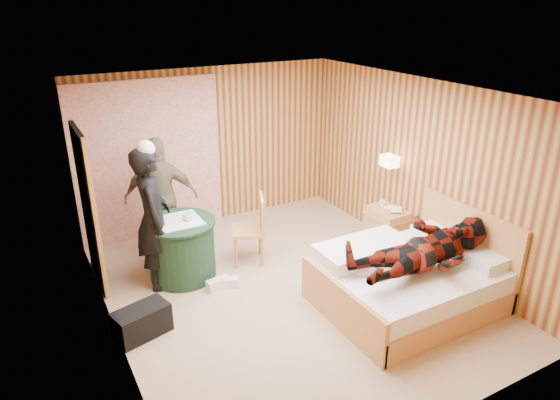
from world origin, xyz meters
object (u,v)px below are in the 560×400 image
round_table (182,249)px  man_on_bed (429,239)px  man_at_table (161,197)px  duffel_bag (142,322)px  woman_standing (153,219)px  wall_lamp (390,161)px  chair_far (164,220)px  bed (408,280)px  chair_near (254,224)px  nightstand (386,227)px

round_table → man_on_bed: (2.20, -2.14, 0.56)m
round_table → man_at_table: bearing=90.0°
duffel_bag → woman_standing: (0.47, 0.97, 0.75)m
wall_lamp → duffel_bag: 3.97m
duffel_bag → woman_standing: woman_standing is taller
wall_lamp → chair_far: wall_lamp is taller
round_table → duffel_bag: bearing=-129.1°
bed → round_table: 2.90m
wall_lamp → man_on_bed: man_on_bed is taller
bed → duffel_bag: size_ratio=3.36×
duffel_bag → man_at_table: 2.05m
round_table → chair_near: bearing=-4.4°
nightstand → chair_near: 2.00m
chair_far → man_at_table: bearing=84.6°
man_on_bed → wall_lamp: bearing=64.5°
bed → duffel_bag: bed is taller
man_at_table → wall_lamp: bearing=175.0°
duffel_bag → man_at_table: man_at_table is taller
chair_near → man_on_bed: (1.18, -2.06, 0.40)m
man_on_bed → duffel_bag: bearing=159.0°
woman_standing → man_on_bed: bearing=-118.1°
wall_lamp → woman_standing: 3.37m
wall_lamp → chair_far: (-2.98, 1.24, -0.76)m
man_at_table → bed: bearing=147.5°
woman_standing → man_at_table: (0.33, 0.78, -0.06)m
chair_far → chair_near: (1.02, -0.80, 0.02)m
chair_near → man_on_bed: 2.41m
chair_near → bed: bearing=55.2°
bed → man_at_table: size_ratio=1.16×
bed → chair_far: size_ratio=2.15×
round_table → woman_standing: (-0.33, -0.01, 0.51)m
nightstand → man_on_bed: size_ratio=0.35×
man_on_bed → chair_far: bearing=127.6°
round_table → woman_standing: 0.61m
bed → man_on_bed: man_on_bed is taller
man_at_table → round_table: bearing=108.4°
nightstand → chair_near: bearing=164.2°
duffel_bag → woman_standing: 1.32m
nightstand → duffel_bag: size_ratio=1.03×
bed → woman_standing: (-2.51, 1.90, 0.61)m
wall_lamp → chair_far: size_ratio=0.28×
chair_far → chair_near: size_ratio=0.96×
wall_lamp → woman_standing: (-3.31, 0.51, -0.38)m
nightstand → chair_near: chair_near is taller
bed → nightstand: size_ratio=3.26×
chair_far → wall_lamp: bearing=-24.6°
duffel_bag → wall_lamp: bearing=-8.0°
nightstand → wall_lamp: bearing=66.8°
wall_lamp → duffel_bag: size_ratio=0.44×
nightstand → round_table: round_table is taller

